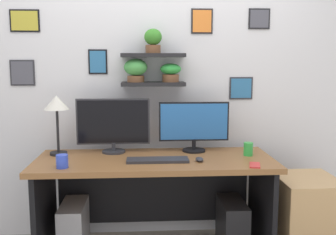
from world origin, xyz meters
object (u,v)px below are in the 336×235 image
Objects in this scene: monitor_left at (113,124)px; keyboard at (158,160)px; desk at (155,183)px; coffee_mug at (62,161)px; cell_phone at (255,165)px; desk_lamp at (57,107)px; monitor_right at (194,125)px; computer_tower_right at (232,227)px; computer_mouse at (199,159)px; drawer_cabinet at (306,215)px; pen_cup at (248,149)px; computer_tower_left at (74,230)px.

keyboard is (0.33, -0.31, -0.21)m from monitor_left.
desk is 0.73m from coffee_mug.
desk_lamp is at bearing 178.44° from cell_phone.
computer_tower_right is at bearing -38.72° from monitor_right.
monitor_left is 0.74m from computer_mouse.
coffee_mug is (-0.31, -0.44, -0.18)m from monitor_left.
desk is at bearing 175.71° from drawer_cabinet.
cell_phone is 0.34× the size of computer_tower_right.
keyboard is 4.89× the size of coffee_mug.
computer_tower_left is (-1.32, -0.01, -0.60)m from pen_cup.
monitor_left reaches higher than monitor_right.
computer_mouse is 0.63m from computer_tower_right.
computer_tower_left is at bearing 169.07° from keyboard.
computer_tower_right is (0.27, -0.22, -0.76)m from monitor_right.
monitor_left is at bearing 54.60° from coffee_mug.
computer_tower_right is (1.20, -0.03, 0.00)m from computer_tower_left.
computer_mouse is at bearing -27.32° from desk.
pen_cup is at bearing -4.93° from desk_lamp.
desk is at bearing -27.05° from monitor_left.
coffee_mug is 0.90× the size of pen_cup.
keyboard is 0.97× the size of desk_lamp.
desk is at bearing 23.77° from coffee_mug.
drawer_cabinet is (1.13, 0.06, -0.47)m from keyboard.
monitor_left is at bearing 170.32° from pen_cup.
pen_cup is 0.25× the size of computer_tower_left.
coffee_mug is at bearing -173.90° from drawer_cabinet.
drawer_cabinet is at bearing 40.00° from cell_phone.
cell_phone is at bearing -21.88° from computer_mouse.
computer_mouse is at bearing 6.86° from coffee_mug.
computer_mouse is 1.09m from computer_tower_left.
desk_lamp reaches higher than cell_phone.
desk is 0.77m from cell_phone.
desk is 0.93m from desk_lamp.
computer_mouse is 0.96m from drawer_cabinet.
desk is at bearing 152.68° from computer_mouse.
monitor_right is 3.93× the size of cell_phone.
keyboard is at bearing 11.46° from coffee_mug.
cell_phone is 0.30m from pen_cup.
desk_lamp is at bearing -173.06° from monitor_left.
computer_mouse is 0.15× the size of drawer_cabinet.
monitor_right reaches higher than cell_phone.
monitor_right is 0.83m from computer_tower_right.
monitor_left is 1.28× the size of keyboard.
computer_tower_left is (-0.61, -0.02, -0.34)m from desk.
coffee_mug is (-0.94, -0.11, 0.03)m from computer_mouse.
pen_cup is (0.03, 0.29, 0.05)m from cell_phone.
monitor_left is 4.04× the size of cell_phone.
computer_mouse is 0.95m from coffee_mug.
monitor_right reaches higher than coffee_mug.
monitor_right is 1.06m from desk_lamp.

